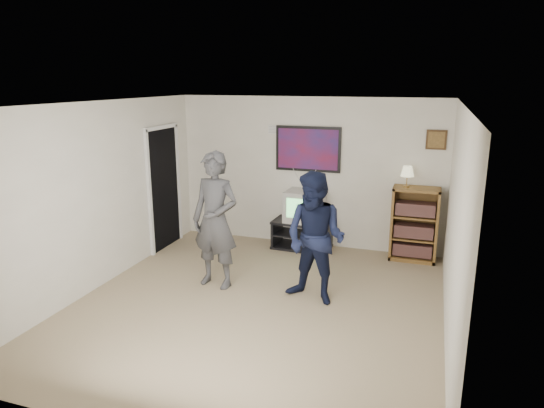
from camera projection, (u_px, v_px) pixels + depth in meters
The scene contains 13 objects.
room_shell at pixel (266, 203), 6.15m from camera, with size 4.51×5.00×2.51m.
media_stand at pixel (302, 234), 8.14m from camera, with size 0.98×0.58×0.48m.
crt_television at pixel (305, 206), 8.00m from camera, with size 0.61×0.51×0.51m, color #A3A29D, non-canonical shape.
bookshelf at pixel (414, 224), 7.55m from camera, with size 0.71×0.40×1.16m, color brown, non-canonical shape.
table_lamp at pixel (407, 177), 7.42m from camera, with size 0.20×0.20×0.32m, color beige, non-canonical shape.
person_tall at pixel (215, 220), 6.51m from camera, with size 0.68×0.45×1.86m, color #39393C.
person_short at pixel (315, 238), 6.05m from camera, with size 0.82×0.64×1.68m, color black.
controller_left at pixel (221, 199), 6.64m from camera, with size 0.03×0.11×0.03m, color white.
controller_right at pixel (322, 216), 6.21m from camera, with size 0.03×0.11×0.03m, color white.
poster at pixel (308, 149), 8.00m from camera, with size 1.10×0.03×0.75m, color black.
air_vent at pixel (276, 130), 8.10m from camera, with size 0.28×0.02×0.14m, color white.
small_picture at pixel (436, 140), 7.33m from camera, with size 0.30×0.03×0.30m, color #3D2613.
doorway at pixel (164, 189), 8.05m from camera, with size 0.03×0.85×2.00m, color black.
Camera 1 is at (1.97, -5.28, 2.78)m, focal length 32.00 mm.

